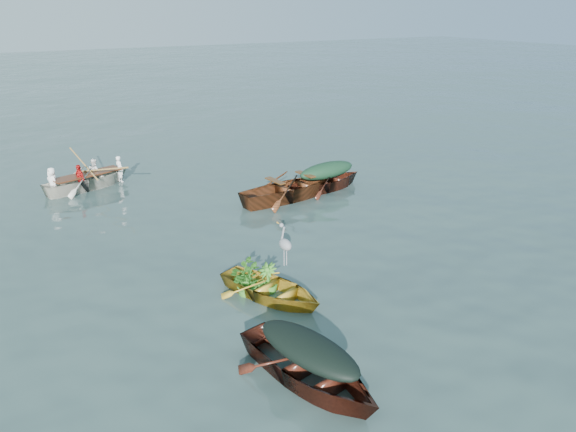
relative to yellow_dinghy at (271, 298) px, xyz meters
name	(u,v)px	position (x,y,z in m)	size (l,w,h in m)	color
ground	(357,286)	(1.86, -0.44, 0.00)	(140.00, 140.00, 0.00)	#384E4B
yellow_dinghy	(271,298)	(0.00, 0.00, 0.00)	(1.31, 3.02, 0.81)	gold
dark_covered_boat	(308,382)	(-0.78, -2.73, 0.00)	(1.40, 3.76, 0.94)	#481D10
green_tarp_boat	(326,190)	(4.94, 5.46, 0.00)	(1.23, 3.96, 0.90)	#522213
open_wooden_boat	(290,199)	(3.45, 5.22, 0.00)	(1.49, 4.77, 1.14)	brown
rowed_boat	(89,189)	(-1.78, 9.42, 0.00)	(1.24, 4.13, 0.97)	silver
dark_tarp_cover	(309,347)	(-0.78, -2.73, 0.67)	(0.77, 2.07, 0.40)	black
green_tarp_cover	(327,169)	(4.94, 5.46, 0.71)	(0.68, 2.18, 0.52)	#173922
thwart_benches	(290,181)	(3.45, 5.22, 0.59)	(0.89, 2.39, 0.04)	#4A2B11
heron	(285,251)	(0.49, 0.26, 0.86)	(0.28, 0.40, 0.92)	#919499
dinghy_weeds	(251,260)	(-0.19, 0.52, 0.70)	(0.70, 0.90, 0.60)	#20741E
rowers	(86,163)	(-1.78, 9.42, 0.87)	(1.11, 2.89, 0.76)	white
oars	(87,173)	(-1.78, 9.42, 0.52)	(2.60, 0.60, 0.06)	olive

